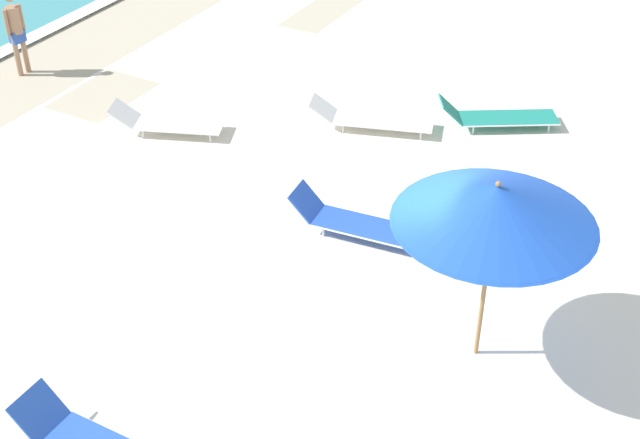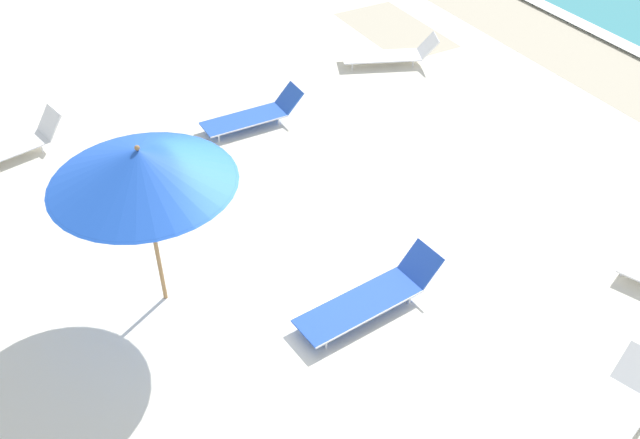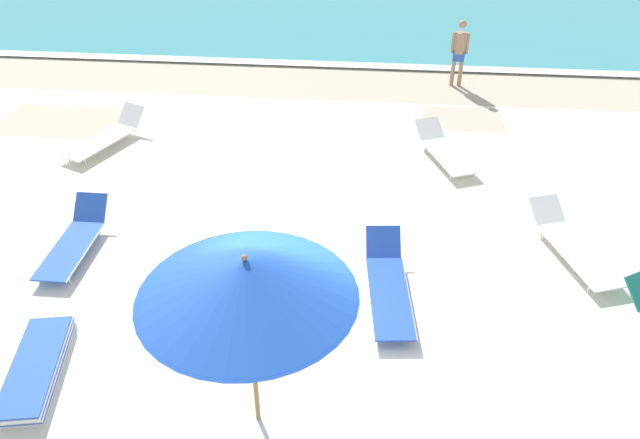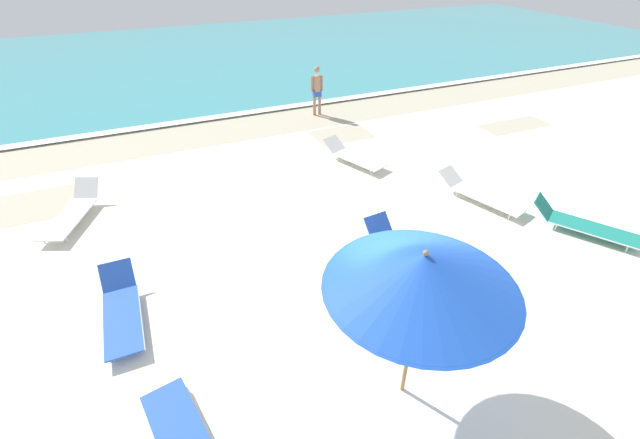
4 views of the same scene
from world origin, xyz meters
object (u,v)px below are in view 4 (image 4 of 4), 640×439
Objects in this scene: beachgoer_wading_adult at (317,88)px; sun_lounger_near_water_right at (404,255)px; beach_umbrella at (423,272)px; sun_lounger_under_umbrella at (480,193)px; sun_lounger_mid_beach_pair_b at (583,224)px; sun_lounger_beside_umbrella at (354,156)px; sun_lounger_near_water_left at (72,212)px; sun_lounger_mid_beach_solo at (121,310)px.

sun_lounger_near_water_right is at bearing -95.70° from beachgoer_wading_adult.
beach_umbrella reaches higher than sun_lounger_under_umbrella.
sun_lounger_under_umbrella is 2.34m from sun_lounger_mid_beach_pair_b.
beach_umbrella is 1.23× the size of sun_lounger_beside_umbrella.
beach_umbrella is 1.20× the size of sun_lounger_near_water_left.
sun_lounger_near_water_right is 1.14× the size of sun_lounger_mid_beach_solo.
sun_lounger_beside_umbrella reaches higher than sun_lounger_under_umbrella.
sun_lounger_mid_beach_pair_b is (10.62, -5.17, -0.00)m from sun_lounger_near_water_left.
sun_lounger_under_umbrella is at bearing 89.44° from sun_lounger_mid_beach_pair_b.
sun_lounger_mid_beach_pair_b is at bearing -77.64° from sun_lounger_under_umbrella.
beachgoer_wading_adult reaches higher than sun_lounger_mid_beach_solo.
beach_umbrella is at bearing -40.28° from sun_lounger_mid_beach_solo.
beachgoer_wading_adult is (1.79, 8.70, 0.79)m from sun_lounger_near_water_right.
sun_lounger_mid_beach_solo is 10.79m from beachgoer_wading_adult.
sun_lounger_near_water_right is 5.43m from sun_lounger_mid_beach_solo.
sun_lounger_near_water_right is at bearing 140.22° from sun_lounger_mid_beach_pair_b.
sun_lounger_near_water_left is at bearing 123.63° from beach_umbrella.
beach_umbrella is 1.49× the size of beachgoer_wading_adult.
beachgoer_wading_adult is at bearing 74.11° from sun_lounger_mid_beach_pair_b.
sun_lounger_under_umbrella is (4.77, 3.86, -2.11)m from beach_umbrella.
sun_lounger_beside_umbrella is 7.65m from sun_lounger_mid_beach_solo.
sun_lounger_near_water_left reaches higher than sun_lounger_mid_beach_solo.
beachgoer_wading_adult is at bearing 72.60° from sun_lounger_near_water_right.
beachgoer_wading_adult is at bearing 50.78° from sun_lounger_near_water_left.
sun_lounger_under_umbrella is 1.11× the size of sun_lounger_beside_umbrella.
beachgoer_wading_adult reaches higher than sun_lounger_near_water_right.
sun_lounger_under_umbrella is at bearing 4.88° from sun_lounger_near_water_left.
sun_lounger_mid_beach_pair_b reaches higher than sun_lounger_beside_umbrella.
beach_umbrella is 3.65m from sun_lounger_near_water_right.
sun_lounger_beside_umbrella is 4.72m from sun_lounger_near_water_right.
sun_lounger_near_water_right reaches higher than sun_lounger_under_umbrella.
beach_umbrella is at bearing -32.97° from sun_lounger_near_water_left.
sun_lounger_near_water_right reaches higher than sun_lounger_mid_beach_solo.
sun_lounger_beside_umbrella is 4.24m from beachgoer_wading_adult.
beachgoer_wading_adult is (0.59, 4.13, 0.79)m from sun_lounger_beside_umbrella.
beachgoer_wading_adult is (-1.35, 7.35, 0.79)m from sun_lounger_under_umbrella.
sun_lounger_beside_umbrella is at bearing 68.24° from beach_umbrella.
beach_umbrella is 8.68m from sun_lounger_near_water_left.
sun_lounger_beside_umbrella is 6.10m from sun_lounger_mid_beach_pair_b.
sun_lounger_beside_umbrella is 0.92× the size of sun_lounger_near_water_right.
beach_umbrella is 6.57m from sun_lounger_mid_beach_pair_b.
sun_lounger_near_water_right is at bearing -7.14° from sun_lounger_mid_beach_solo.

